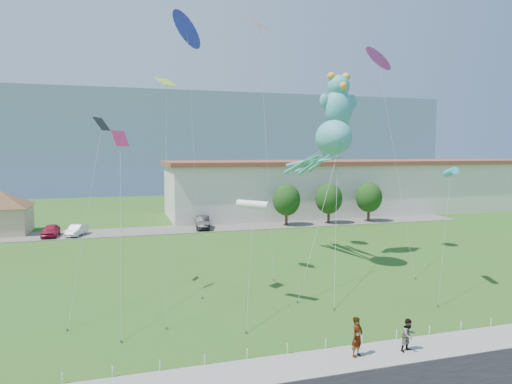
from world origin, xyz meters
TOP-DOWN VIEW (x-y plane):
  - ground at (0.00, 0.00)m, footprint 160.00×160.00m
  - sidewalk at (0.00, -2.75)m, footprint 80.00×2.50m
  - parking_strip at (0.00, 35.00)m, footprint 70.00×6.00m
  - hill_ridge at (0.00, 120.00)m, footprint 160.00×50.00m
  - pavilion at (-24.00, 38.00)m, footprint 9.20×9.20m
  - warehouse at (26.00, 44.00)m, footprint 61.00×15.00m
  - rope_fence at (0.00, -1.30)m, footprint 26.05×0.05m
  - tree_near at (10.00, 34.00)m, footprint 3.60×3.60m
  - tree_mid at (16.00, 34.00)m, footprint 3.60×3.60m
  - tree_far at (22.00, 34.00)m, footprint 3.60×3.60m
  - pedestrian_left at (-0.05, -2.67)m, footprint 0.81×0.71m
  - pedestrian_right at (2.59, -2.87)m, footprint 0.89×0.76m
  - parked_car_red at (-18.22, 34.25)m, footprint 1.84×4.09m
  - parked_car_silver at (-15.50, 34.15)m, footprint 2.43×4.02m
  - parked_car_black at (-0.87, 34.64)m, footprint 2.22×4.85m
  - octopus_kite at (5.95, 13.87)m, footprint 7.22×14.59m
  - teddy_bear_kite at (8.03, 15.75)m, footprint 8.06×13.44m
  - small_kite_purple at (12.09, 15.87)m, footprint 2.36×8.91m
  - small_kite_cyan at (11.47, 5.36)m, footprint 3.53×4.39m
  - small_kite_blue at (-5.67, 12.23)m, footprint 1.80×5.14m
  - small_kite_white at (-2.67, 5.77)m, footprint 1.91×5.40m
  - small_kite_yellow at (-7.69, 7.42)m, footprint 1.37×5.33m
  - small_kite_pink at (-10.46, 8.85)m, footprint 1.29×8.17m
  - small_kite_black at (-11.82, 10.81)m, footprint 2.53×7.68m
  - small_kite_orange at (1.83, 19.10)m, footprint 2.50×9.51m

SIDE VIEW (x-z plane):
  - ground at x=0.00m, z-range 0.00..0.00m
  - parking_strip at x=0.00m, z-range 0.00..0.06m
  - sidewalk at x=0.00m, z-range 0.00..0.10m
  - rope_fence at x=0.00m, z-range 0.00..0.50m
  - parked_car_silver at x=-15.50m, z-range 0.06..1.31m
  - parked_car_red at x=-18.22m, z-range 0.06..1.43m
  - parked_car_black at x=-0.87m, z-range 0.06..1.60m
  - pedestrian_right at x=2.59m, z-range 0.10..1.68m
  - pedestrian_left at x=-0.05m, z-range 0.10..1.97m
  - pavilion at x=-24.00m, z-range 0.52..5.52m
  - tree_near at x=10.00m, z-range 0.65..6.12m
  - tree_mid at x=16.00m, z-range 0.65..6.12m
  - tree_far at x=22.00m, z-range 0.65..6.12m
  - warehouse at x=26.00m, z-range 0.02..8.22m
  - small_kite_white at x=-2.67m, z-range 2.93..9.76m
  - small_kite_cyan at x=11.47m, z-range 3.83..12.50m
  - small_kite_pink at x=-10.46m, z-range 3.82..14.74m
  - octopus_kite at x=5.95m, z-range 3.83..15.99m
  - small_kite_black at x=-11.82m, z-range 4.17..16.10m
  - small_kite_yellow at x=-7.69m, z-range 5.02..19.37m
  - hill_ridge at x=0.00m, z-range 0.00..25.00m
  - teddy_bear_kite at x=8.03m, z-range 5.58..22.11m
  - small_kite_purple at x=12.09m, z-range 8.20..26.90m
  - small_kite_blue at x=-5.67m, z-range 8.36..27.36m
  - small_kite_orange at x=1.83m, z-range 9.58..31.33m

